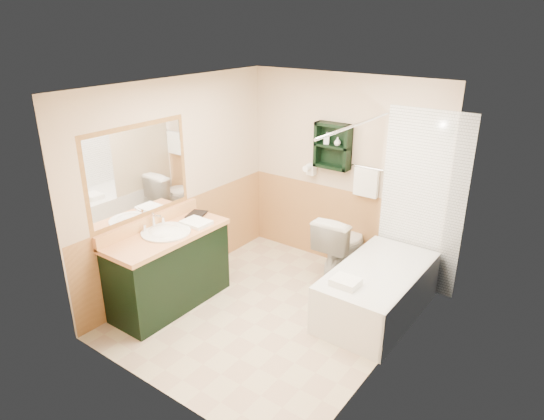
% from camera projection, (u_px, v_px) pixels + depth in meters
% --- Properties ---
extents(floor, '(3.00, 3.00, 0.00)m').
position_uv_depth(floor, '(270.00, 313.00, 5.25)').
color(floor, '#CAB893').
rests_on(floor, ground).
extents(back_wall, '(2.60, 0.04, 2.40)m').
position_uv_depth(back_wall, '(343.00, 173.00, 5.94)').
color(back_wall, beige).
rests_on(back_wall, ground).
extents(left_wall, '(0.04, 3.00, 2.40)m').
position_uv_depth(left_wall, '(177.00, 185.00, 5.53)').
color(left_wall, beige).
rests_on(left_wall, ground).
extents(right_wall, '(0.04, 3.00, 2.40)m').
position_uv_depth(right_wall, '(395.00, 245.00, 4.08)').
color(right_wall, beige).
rests_on(right_wall, ground).
extents(ceiling, '(2.60, 3.00, 0.04)m').
position_uv_depth(ceiling, '(269.00, 85.00, 4.35)').
color(ceiling, white).
rests_on(ceiling, back_wall).
extents(wainscot_left, '(2.98, 2.98, 1.00)m').
position_uv_depth(wainscot_left, '(183.00, 241.00, 5.77)').
color(wainscot_left, tan).
rests_on(wainscot_left, left_wall).
extents(wainscot_back, '(2.58, 2.58, 1.00)m').
position_uv_depth(wainscot_back, '(339.00, 226.00, 6.18)').
color(wainscot_back, tan).
rests_on(wainscot_back, back_wall).
extents(mirror_frame, '(1.30, 1.30, 1.00)m').
position_uv_depth(mirror_frame, '(138.00, 172.00, 4.98)').
color(mirror_frame, olive).
rests_on(mirror_frame, left_wall).
extents(mirror_glass, '(1.20, 1.20, 0.90)m').
position_uv_depth(mirror_glass, '(139.00, 172.00, 4.98)').
color(mirror_glass, white).
rests_on(mirror_glass, left_wall).
extents(tile_right, '(1.50, 1.50, 2.10)m').
position_uv_depth(tile_right, '(421.00, 230.00, 4.72)').
color(tile_right, white).
rests_on(tile_right, right_wall).
extents(tile_back, '(0.95, 0.95, 2.10)m').
position_uv_depth(tile_back, '(422.00, 203.00, 5.40)').
color(tile_back, white).
rests_on(tile_back, back_wall).
extents(tile_accent, '(1.50, 1.50, 0.10)m').
position_uv_depth(tile_accent, '(430.00, 145.00, 4.41)').
color(tile_accent, '#164E28').
rests_on(tile_accent, right_wall).
extents(wall_shelf, '(0.45, 0.15, 0.55)m').
position_uv_depth(wall_shelf, '(333.00, 146.00, 5.78)').
color(wall_shelf, black).
rests_on(wall_shelf, back_wall).
extents(hair_dryer, '(0.10, 0.24, 0.18)m').
position_uv_depth(hair_dryer, '(311.00, 169.00, 6.10)').
color(hair_dryer, white).
rests_on(hair_dryer, back_wall).
extents(towel_bar, '(0.40, 0.06, 0.40)m').
position_uv_depth(towel_bar, '(367.00, 168.00, 5.64)').
color(towel_bar, white).
rests_on(towel_bar, back_wall).
extents(curtain_rod, '(0.03, 1.60, 0.03)m').
position_uv_depth(curtain_rod, '(358.00, 124.00, 4.78)').
color(curtain_rod, silver).
rests_on(curtain_rod, back_wall).
extents(shower_curtain, '(1.05, 1.05, 1.70)m').
position_uv_depth(shower_curtain, '(360.00, 200.00, 5.23)').
color(shower_curtain, beige).
rests_on(shower_curtain, curtain_rod).
extents(vanity, '(0.59, 1.37, 0.87)m').
position_uv_depth(vanity, '(169.00, 269.00, 5.27)').
color(vanity, black).
rests_on(vanity, ground).
extents(bathtub, '(0.80, 1.50, 0.53)m').
position_uv_depth(bathtub, '(377.00, 291.00, 5.16)').
color(bathtub, silver).
rests_on(bathtub, ground).
extents(toilet, '(0.49, 0.83, 0.80)m').
position_uv_depth(toilet, '(341.00, 245.00, 5.89)').
color(toilet, silver).
rests_on(toilet, ground).
extents(counter_towel, '(0.30, 0.24, 0.04)m').
position_uv_depth(counter_towel, '(196.00, 223.00, 5.31)').
color(counter_towel, white).
rests_on(counter_towel, vanity).
extents(vanity_book, '(0.18, 0.08, 0.25)m').
position_uv_depth(vanity_book, '(188.00, 205.00, 5.53)').
color(vanity_book, black).
rests_on(vanity_book, vanity).
extents(tub_towel, '(0.27, 0.22, 0.07)m').
position_uv_depth(tub_towel, '(346.00, 282.00, 4.75)').
color(tub_towel, white).
rests_on(tub_towel, bathtub).
extents(soap_bottle_a, '(0.12, 0.16, 0.07)m').
position_uv_depth(soap_bottle_a, '(327.00, 141.00, 5.81)').
color(soap_bottle_a, silver).
rests_on(soap_bottle_a, wall_shelf).
extents(soap_bottle_b, '(0.10, 0.12, 0.08)m').
position_uv_depth(soap_bottle_b, '(337.00, 142.00, 5.72)').
color(soap_bottle_b, silver).
rests_on(soap_bottle_b, wall_shelf).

